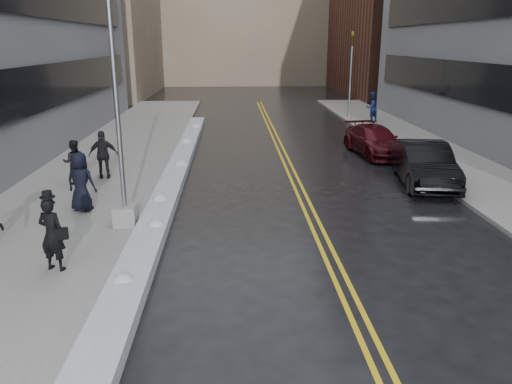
{
  "coord_description": "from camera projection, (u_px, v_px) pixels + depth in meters",
  "views": [
    {
      "loc": [
        -0.05,
        -12.33,
        5.48
      ],
      "look_at": [
        0.61,
        1.45,
        1.3
      ],
      "focal_mm": 35.0,
      "sensor_mm": 36.0,
      "label": 1
    }
  ],
  "objects": [
    {
      "name": "pedestrian_b",
      "position": [
        74.0,
        162.0,
        19.21
      ],
      "size": [
        0.95,
        0.8,
        1.72
      ],
      "primitive_type": "imported",
      "rotation": [
        0.0,
        0.0,
        3.34
      ],
      "color": "black",
      "rests_on": "sidewalk_west"
    },
    {
      "name": "sidewalk_east",
      "position": [
        447.0,
        162.0,
        23.37
      ],
      "size": [
        4.0,
        50.0,
        0.15
      ],
      "primitive_type": "cube",
      "color": "gray",
      "rests_on": "ground"
    },
    {
      "name": "lamppost",
      "position": [
        120.0,
        148.0,
        14.4
      ],
      "size": [
        0.65,
        0.65,
        7.62
      ],
      "color": "gray",
      "rests_on": "sidewalk_west"
    },
    {
      "name": "building_west_far",
      "position": [
        83.0,
        6.0,
        52.12
      ],
      "size": [
        14.0,
        22.0,
        18.0
      ],
      "primitive_type": "cube",
      "color": "gray",
      "rests_on": "ground"
    },
    {
      "name": "pedestrian_fedora",
      "position": [
        52.0,
        234.0,
        11.89
      ],
      "size": [
        0.77,
        0.62,
        1.83
      ],
      "primitive_type": "imported",
      "rotation": [
        0.0,
        0.0,
        2.84
      ],
      "color": "black",
      "rests_on": "sidewalk_west"
    },
    {
      "name": "pedestrian_d",
      "position": [
        103.0,
        155.0,
        19.94
      ],
      "size": [
        1.21,
        0.67,
        1.94
      ],
      "primitive_type": "imported",
      "rotation": [
        0.0,
        0.0,
        3.32
      ],
      "color": "black",
      "rests_on": "sidewalk_west"
    },
    {
      "name": "snow_ridge",
      "position": [
        176.0,
        174.0,
        20.86
      ],
      "size": [
        0.9,
        30.0,
        0.34
      ],
      "primitive_type": "cube",
      "color": "silver",
      "rests_on": "ground"
    },
    {
      "name": "pedestrian_east",
      "position": [
        371.0,
        107.0,
        33.98
      ],
      "size": [
        1.25,
        1.18,
        2.03
      ],
      "primitive_type": "imported",
      "rotation": [
        0.0,
        0.0,
        3.7
      ],
      "color": "navy",
      "rests_on": "sidewalk_east"
    },
    {
      "name": "pedestrian_c",
      "position": [
        81.0,
        182.0,
        16.1
      ],
      "size": [
        1.07,
        0.82,
        1.95
      ],
      "primitive_type": "imported",
      "rotation": [
        0.0,
        0.0,
        2.91
      ],
      "color": "black",
      "rests_on": "sidewalk_west"
    },
    {
      "name": "car_maroon",
      "position": [
        375.0,
        141.0,
        24.94
      ],
      "size": [
        2.59,
        5.12,
        1.42
      ],
      "primitive_type": "imported",
      "rotation": [
        0.0,
        0.0,
        0.12
      ],
      "color": "#3D0910",
      "rests_on": "ground"
    },
    {
      "name": "lane_line_right",
      "position": [
        291.0,
        165.0,
        23.05
      ],
      "size": [
        0.12,
        50.0,
        0.01
      ],
      "primitive_type": "cube",
      "color": "gold",
      "rests_on": "ground"
    },
    {
      "name": "ground",
      "position": [
        236.0,
        254.0,
        13.37
      ],
      "size": [
        160.0,
        160.0,
        0.0
      ],
      "primitive_type": "plane",
      "color": "black",
      "rests_on": "ground"
    },
    {
      "name": "sidewalk_west",
      "position": [
        107.0,
        165.0,
        22.65
      ],
      "size": [
        5.5,
        50.0,
        0.15
      ],
      "primitive_type": "cube",
      "color": "gray",
      "rests_on": "ground"
    },
    {
      "name": "traffic_signal",
      "position": [
        351.0,
        72.0,
        35.72
      ],
      "size": [
        0.16,
        0.2,
        6.0
      ],
      "color": "gray",
      "rests_on": "sidewalk_east"
    },
    {
      "name": "fire_hydrant",
      "position": [
        427.0,
        152.0,
        23.19
      ],
      "size": [
        0.26,
        0.26,
        0.73
      ],
      "color": "maroon",
      "rests_on": "sidewalk_east"
    },
    {
      "name": "car_black",
      "position": [
        424.0,
        164.0,
        19.64
      ],
      "size": [
        2.45,
        5.29,
        1.68
      ],
      "primitive_type": "imported",
      "rotation": [
        0.0,
        0.0,
        -0.14
      ],
      "color": "black",
      "rests_on": "ground"
    },
    {
      "name": "lane_line_left",
      "position": [
        285.0,
        165.0,
        23.04
      ],
      "size": [
        0.12,
        50.0,
        0.01
      ],
      "primitive_type": "cube",
      "color": "gold",
      "rests_on": "ground"
    }
  ]
}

